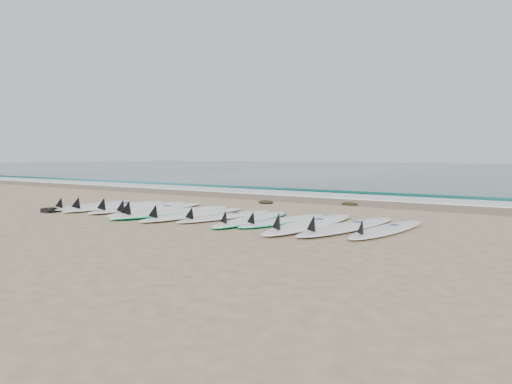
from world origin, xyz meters
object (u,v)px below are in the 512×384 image
Objects in this scene: surfboard_11 at (386,229)px; leash_coil at (49,210)px; surfboard_6 at (224,216)px; surfboard_0 at (90,205)px.

surfboard_11 is 6.74m from leash_coil.
leash_coil is at bearing -153.69° from surfboard_6.
surfboard_6 is 1.00× the size of surfboard_11.
surfboard_11 is at bearing 9.61° from surfboard_6.
surfboard_11 reaches higher than surfboard_6.
leash_coil is (-6.60, -1.34, -0.00)m from surfboard_11.
surfboard_11 reaches higher than leash_coil.
leash_coil is (-3.59, -1.23, -0.00)m from surfboard_6.
surfboard_6 is 5.30× the size of leash_coil.
surfboard_6 is (3.66, 0.17, -0.00)m from surfboard_0.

